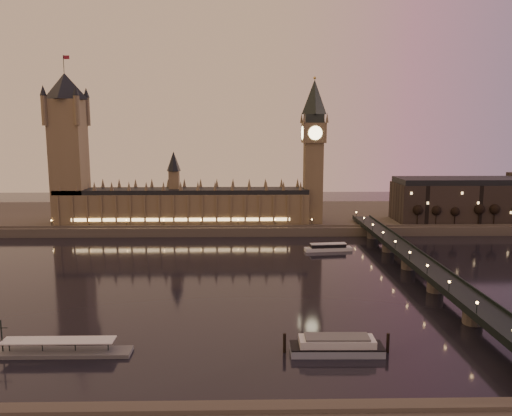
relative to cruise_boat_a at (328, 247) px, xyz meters
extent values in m
plane|color=black|center=(-55.76, -59.61, -2.03)|extent=(700.00, 700.00, 0.00)
cube|color=#423D35|center=(-25.76, 105.39, 0.97)|extent=(560.00, 130.00, 6.00)
cube|color=brown|center=(-95.76, 61.39, 14.97)|extent=(180.00, 26.00, 22.00)
cube|color=black|center=(-95.76, 61.39, 27.57)|extent=(180.00, 22.00, 3.20)
cube|color=#FFCC7F|center=(-95.76, 47.89, 8.97)|extent=(153.00, 0.25, 2.20)
cube|color=brown|center=(-175.76, 61.39, 47.97)|extent=(22.00, 22.00, 88.00)
cone|color=black|center=(-175.76, 61.39, 100.97)|extent=(31.68, 31.68, 18.00)
cylinder|color=black|center=(-175.76, 61.39, 115.97)|extent=(0.44, 0.44, 12.00)
cube|color=maroon|center=(-173.56, 61.39, 120.47)|extent=(4.00, 0.15, 2.50)
cube|color=brown|center=(-1.76, 61.39, 32.97)|extent=(13.00, 13.00, 58.00)
cube|color=brown|center=(-1.76, 61.39, 68.97)|extent=(16.00, 16.00, 14.00)
cylinder|color=#FFEAA5|center=(-1.76, 53.21, 68.97)|extent=(9.60, 0.35, 9.60)
cylinder|color=#FFEAA5|center=(-9.94, 61.39, 68.97)|extent=(0.35, 9.60, 9.60)
cube|color=black|center=(-1.76, 61.39, 78.97)|extent=(13.00, 13.00, 6.00)
cone|color=black|center=(-1.76, 61.39, 93.97)|extent=(17.68, 17.68, 24.00)
sphere|color=gold|center=(-1.76, 61.39, 106.97)|extent=(2.00, 2.00, 2.00)
cube|color=black|center=(36.24, -59.61, 5.97)|extent=(13.00, 260.00, 2.00)
cube|color=black|center=(29.94, -59.61, 7.47)|extent=(0.60, 260.00, 1.00)
cube|color=black|center=(42.54, -59.61, 7.47)|extent=(0.60, 260.00, 1.00)
cube|color=black|center=(116.24, 67.39, 17.97)|extent=(110.00, 36.00, 28.00)
cube|color=black|center=(116.24, 67.39, 33.97)|extent=(108.00, 34.00, 4.00)
cylinder|color=black|center=(72.30, 49.39, 8.84)|extent=(0.70, 0.70, 9.74)
sphere|color=black|center=(72.30, 49.39, 13.93)|extent=(6.50, 6.50, 6.50)
cylinder|color=black|center=(86.02, 49.39, 8.84)|extent=(0.70, 0.70, 9.74)
sphere|color=black|center=(86.02, 49.39, 13.93)|extent=(6.50, 6.50, 6.50)
cylinder|color=black|center=(99.75, 49.39, 8.84)|extent=(0.70, 0.70, 9.74)
sphere|color=black|center=(99.75, 49.39, 13.93)|extent=(6.50, 6.50, 6.50)
cylinder|color=black|center=(113.48, 49.39, 8.84)|extent=(0.70, 0.70, 9.74)
sphere|color=black|center=(113.48, 49.39, 13.93)|extent=(6.50, 6.50, 6.50)
cylinder|color=black|center=(127.20, 49.39, 8.84)|extent=(0.70, 0.70, 9.74)
sphere|color=black|center=(127.20, 49.39, 13.93)|extent=(6.50, 6.50, 6.50)
cube|color=silver|center=(0.00, 0.00, -0.98)|extent=(29.34, 9.29, 2.11)
cube|color=black|center=(0.00, 0.00, 1.14)|extent=(21.76, 7.37, 2.11)
cube|color=silver|center=(0.00, 0.00, 2.39)|extent=(22.36, 7.68, 0.38)
cube|color=#8390A7|center=(-20.33, -141.20, -0.79)|extent=(30.71, 9.11, 2.48)
cube|color=black|center=(-20.33, -141.20, 0.69)|extent=(30.71, 9.11, 0.48)
cube|color=silver|center=(-20.33, -141.20, 2.17)|extent=(24.96, 8.06, 2.48)
cube|color=#595B5E|center=(-20.33, -141.20, 3.75)|extent=(21.12, 7.04, 0.67)
cylinder|color=black|center=(-37.52, -139.91, 1.21)|extent=(1.05, 1.05, 6.50)
cylinder|color=black|center=(-3.14, -140.50, 1.21)|extent=(1.05, 1.05, 6.50)
cube|color=#595B5E|center=(-110.94, -139.97, -1.39)|extent=(45.25, 7.54, 1.29)
cube|color=silver|center=(-112.01, -139.97, 2.87)|extent=(36.63, 6.46, 0.32)
cylinder|color=black|center=(-130.33, -139.97, 4.65)|extent=(0.43, 0.43, 10.77)
cylinder|color=black|center=(-130.33, -139.97, 7.34)|extent=(4.31, 0.26, 0.26)
camera|label=1|loc=(-50.18, -296.18, 71.39)|focal=35.00mm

